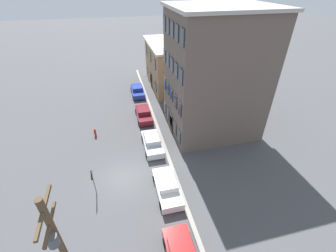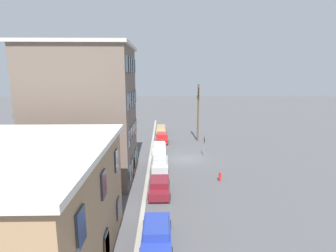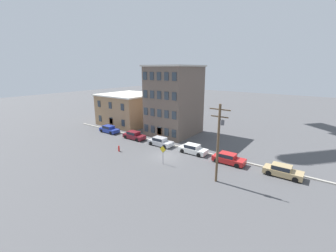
% 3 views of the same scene
% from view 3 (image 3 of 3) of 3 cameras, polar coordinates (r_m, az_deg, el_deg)
% --- Properties ---
extents(ground_plane, '(200.00, 200.00, 0.00)m').
position_cam_3_polar(ground_plane, '(34.02, -0.28, -7.68)').
color(ground_plane, '#4C4C4F').
extents(kerb_strip, '(56.00, 0.36, 0.16)m').
position_cam_3_polar(kerb_strip, '(37.46, 3.83, -5.46)').
color(kerb_strip, '#9E998E').
rests_on(kerb_strip, ground_plane).
extents(apartment_corner, '(11.88, 11.62, 7.05)m').
position_cam_3_polar(apartment_corner, '(54.00, -9.80, 4.36)').
color(apartment_corner, '#9E7A56').
rests_on(apartment_corner, ground_plane).
extents(apartment_midblock, '(8.64, 9.95, 13.42)m').
position_cam_3_polar(apartment_midblock, '(44.20, 1.61, 6.53)').
color(apartment_midblock, '#66564C').
rests_on(apartment_midblock, ground_plane).
extents(car_blue, '(4.40, 1.92, 1.43)m').
position_cam_3_polar(car_blue, '(47.55, -14.75, -0.73)').
color(car_blue, '#233899').
rests_on(car_blue, ground_plane).
extents(car_maroon, '(4.40, 1.92, 1.43)m').
position_cam_3_polar(car_maroon, '(42.29, -8.64, -2.29)').
color(car_maroon, maroon).
rests_on(car_maroon, ground_plane).
extents(car_silver, '(4.40, 1.92, 1.43)m').
position_cam_3_polar(car_silver, '(38.32, -1.97, -3.91)').
color(car_silver, '#B7B7BC').
rests_on(car_silver, ground_plane).
extents(car_white, '(4.40, 1.92, 1.43)m').
position_cam_3_polar(car_white, '(35.12, 6.31, -5.74)').
color(car_white, silver).
rests_on(car_white, ground_plane).
extents(car_red, '(4.40, 1.92, 1.43)m').
position_cam_3_polar(car_red, '(32.49, 15.08, -7.88)').
color(car_red, '#B21E1E').
rests_on(car_red, ground_plane).
extents(car_tan, '(4.40, 1.92, 1.43)m').
position_cam_3_polar(car_tan, '(31.19, 27.07, -10.00)').
color(car_tan, tan).
rests_on(car_tan, ground_plane).
extents(caution_sign, '(1.07, 0.08, 2.69)m').
position_cam_3_polar(caution_sign, '(30.75, -1.31, -6.52)').
color(caution_sign, slate).
rests_on(caution_sign, ground_plane).
extents(utility_pole, '(2.40, 0.44, 9.12)m').
position_cam_3_polar(utility_pole, '(25.65, 12.72, -3.37)').
color(utility_pole, brown).
rests_on(utility_pole, ground_plane).
extents(fire_hydrant, '(0.24, 0.34, 0.96)m').
position_cam_3_polar(fire_hydrant, '(36.63, -12.38, -5.58)').
color(fire_hydrant, red).
rests_on(fire_hydrant, ground_plane).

